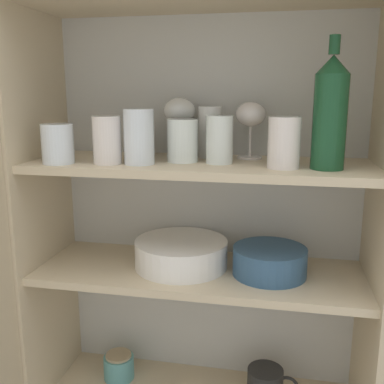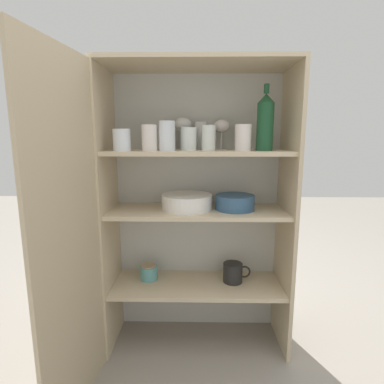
{
  "view_description": "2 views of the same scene",
  "coord_description": "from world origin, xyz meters",
  "px_view_note": "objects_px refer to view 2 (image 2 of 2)",
  "views": [
    {
      "loc": [
        0.2,
        -0.94,
        1.16
      ],
      "look_at": [
        -0.01,
        0.13,
        0.92
      ],
      "focal_mm": 42.0,
      "sensor_mm": 36.0,
      "label": 1
    },
    {
      "loc": [
        0.0,
        -1.27,
        1.05
      ],
      "look_at": [
        -0.02,
        0.13,
        0.79
      ],
      "focal_mm": 28.0,
      "sensor_mm": 36.0,
      "label": 2
    }
  ],
  "objects_px": {
    "coffee_mug_primary": "(232,272)",
    "storage_jar": "(148,272)",
    "plate_stack_white": "(186,202)",
    "mixing_bowl_large": "(234,202)",
    "wine_bottle": "(264,122)"
  },
  "relations": [
    {
      "from": "coffee_mug_primary",
      "to": "storage_jar",
      "type": "distance_m",
      "value": 0.44
    },
    {
      "from": "plate_stack_white",
      "to": "mixing_bowl_large",
      "type": "height_order",
      "value": "same"
    },
    {
      "from": "wine_bottle",
      "to": "mixing_bowl_large",
      "type": "height_order",
      "value": "wine_bottle"
    },
    {
      "from": "coffee_mug_primary",
      "to": "storage_jar",
      "type": "relative_size",
      "value": 1.56
    },
    {
      "from": "wine_bottle",
      "to": "storage_jar",
      "type": "distance_m",
      "value": 0.94
    },
    {
      "from": "plate_stack_white",
      "to": "coffee_mug_primary",
      "type": "distance_m",
      "value": 0.44
    },
    {
      "from": "plate_stack_white",
      "to": "mixing_bowl_large",
      "type": "bearing_deg",
      "value": -2.6
    },
    {
      "from": "wine_bottle",
      "to": "plate_stack_white",
      "type": "relative_size",
      "value": 1.18
    },
    {
      "from": "mixing_bowl_large",
      "to": "storage_jar",
      "type": "xyz_separation_m",
      "value": [
        -0.43,
        0.04,
        -0.39
      ]
    },
    {
      "from": "wine_bottle",
      "to": "mixing_bowl_large",
      "type": "bearing_deg",
      "value": 158.68
    },
    {
      "from": "wine_bottle",
      "to": "storage_jar",
      "type": "xyz_separation_m",
      "value": [
        -0.55,
        0.09,
        -0.76
      ]
    },
    {
      "from": "coffee_mug_primary",
      "to": "storage_jar",
      "type": "bearing_deg",
      "value": 177.2
    },
    {
      "from": "plate_stack_white",
      "to": "mixing_bowl_large",
      "type": "relative_size",
      "value": 1.32
    },
    {
      "from": "plate_stack_white",
      "to": "mixing_bowl_large",
      "type": "xyz_separation_m",
      "value": [
        0.23,
        -0.01,
        0.0
      ]
    },
    {
      "from": "mixing_bowl_large",
      "to": "storage_jar",
      "type": "height_order",
      "value": "mixing_bowl_large"
    }
  ]
}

